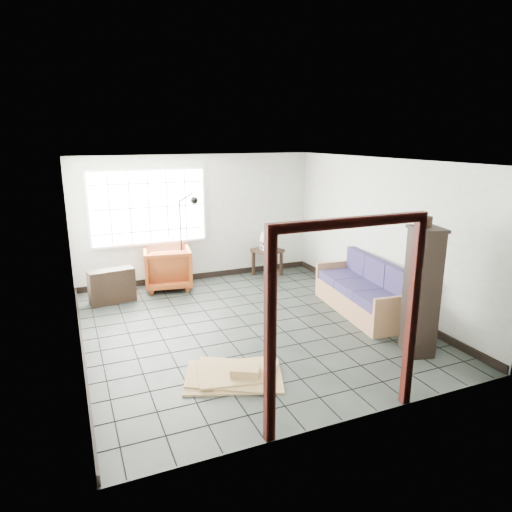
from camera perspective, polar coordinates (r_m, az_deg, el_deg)
name	(u,v)px	position (r m, az deg, el deg)	size (l,w,h in m)	color
ground	(248,326)	(7.40, -1.06, -8.73)	(5.50, 5.50, 0.00)	black
room_shell	(246,223)	(6.93, -1.22, 4.20)	(5.02, 5.52, 2.61)	#AFB4AD
window_panel	(149,207)	(9.23, -13.29, 5.96)	(2.32, 0.08, 1.52)	silver
doorway_trim	(348,298)	(4.67, 11.37, -5.19)	(1.80, 0.08, 2.20)	#350F0C
futon_sofa	(365,293)	(8.09, 13.52, -4.53)	(1.00, 2.16, 0.93)	olive
armchair	(167,266)	(9.22, -11.02, -1.19)	(0.89, 0.83, 0.92)	maroon
side_table	(267,254)	(9.87, 1.43, 0.29)	(0.67, 0.67, 0.59)	black
table_lamp	(265,237)	(9.74, 1.15, 2.33)	(0.26, 0.26, 0.38)	black
projector	(268,247)	(9.79, 1.46, 1.12)	(0.29, 0.22, 0.10)	silver
floor_lamp	(188,237)	(9.18, -8.50, 2.37)	(0.57, 0.37, 1.88)	black
console_shelf	(112,286)	(8.70, -17.56, -3.59)	(0.84, 0.43, 0.62)	black
tall_shelf	(422,291)	(6.61, 19.99, -4.12)	(0.48, 0.56, 1.79)	black
pot	(426,221)	(6.46, 20.46, 4.09)	(0.22, 0.22, 0.13)	black
open_box	(368,304)	(8.10, 13.77, -5.86)	(0.83, 0.62, 0.43)	#956D48
cardboard_pile	(235,374)	(5.94, -2.61, -14.52)	(1.43, 1.22, 0.18)	#956D48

